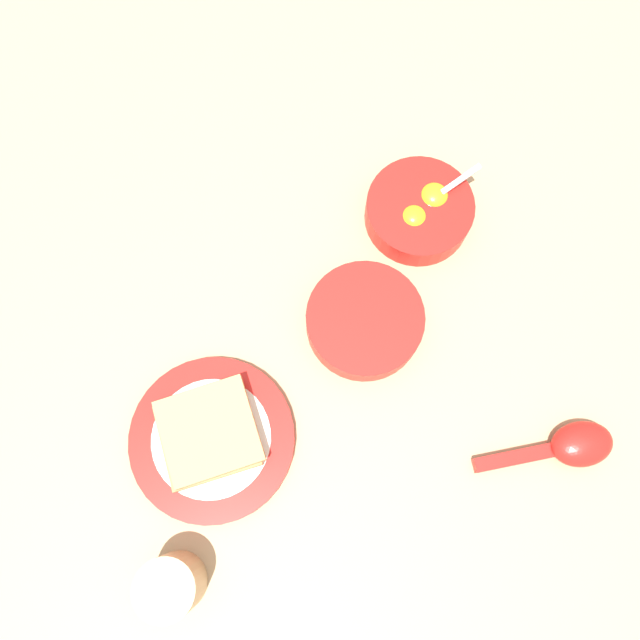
{
  "coord_description": "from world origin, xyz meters",
  "views": [
    {
      "loc": [
        -0.01,
        0.07,
        0.74
      ],
      "look_at": [
        0.14,
        -0.06,
        0.02
      ],
      "focal_mm": 35.0,
      "sensor_mm": 36.0,
      "label": 1
    }
  ],
  "objects_px": {
    "egg_bowl": "(419,211)",
    "drinking_cup": "(171,586)",
    "toast_plate": "(212,439)",
    "soup_spoon": "(571,446)",
    "congee_bowl": "(365,321)",
    "toast_sandwich": "(208,434)"
  },
  "relations": [
    {
      "from": "toast_plate",
      "to": "soup_spoon",
      "type": "height_order",
      "value": "soup_spoon"
    },
    {
      "from": "egg_bowl",
      "to": "toast_plate",
      "type": "height_order",
      "value": "egg_bowl"
    },
    {
      "from": "toast_plate",
      "to": "drinking_cup",
      "type": "bearing_deg",
      "value": 125.46
    },
    {
      "from": "toast_sandwich",
      "to": "congee_bowl",
      "type": "xyz_separation_m",
      "value": [
        -0.02,
        -0.22,
        -0.01
      ]
    },
    {
      "from": "congee_bowl",
      "to": "toast_plate",
      "type": "bearing_deg",
      "value": 85.06
    },
    {
      "from": "soup_spoon",
      "to": "toast_sandwich",
      "type": "bearing_deg",
      "value": 45.37
    },
    {
      "from": "egg_bowl",
      "to": "toast_sandwich",
      "type": "distance_m",
      "value": 0.38
    },
    {
      "from": "egg_bowl",
      "to": "soup_spoon",
      "type": "xyz_separation_m",
      "value": [
        -0.32,
        0.08,
        -0.01
      ]
    },
    {
      "from": "egg_bowl",
      "to": "soup_spoon",
      "type": "bearing_deg",
      "value": 166.26
    },
    {
      "from": "toast_sandwich",
      "to": "congee_bowl",
      "type": "relative_size",
      "value": 0.99
    },
    {
      "from": "soup_spoon",
      "to": "toast_plate",
      "type": "bearing_deg",
      "value": 45.92
    },
    {
      "from": "toast_plate",
      "to": "congee_bowl",
      "type": "xyz_separation_m",
      "value": [
        -0.02,
        -0.23,
        0.01
      ]
    },
    {
      "from": "toast_plate",
      "to": "drinking_cup",
      "type": "xyz_separation_m",
      "value": [
        -0.09,
        0.13,
        0.03
      ]
    },
    {
      "from": "toast_plate",
      "to": "congee_bowl",
      "type": "relative_size",
      "value": 1.35
    },
    {
      "from": "toast_sandwich",
      "to": "congee_bowl",
      "type": "height_order",
      "value": "toast_sandwich"
    },
    {
      "from": "soup_spoon",
      "to": "congee_bowl",
      "type": "relative_size",
      "value": 1.1
    },
    {
      "from": "toast_plate",
      "to": "toast_sandwich",
      "type": "xyz_separation_m",
      "value": [
        0.0,
        -0.0,
        0.03
      ]
    },
    {
      "from": "egg_bowl",
      "to": "toast_plate",
      "type": "bearing_deg",
      "value": 95.68
    },
    {
      "from": "soup_spoon",
      "to": "congee_bowl",
      "type": "bearing_deg",
      "value": 14.91
    },
    {
      "from": "egg_bowl",
      "to": "soup_spoon",
      "type": "height_order",
      "value": "egg_bowl"
    },
    {
      "from": "egg_bowl",
      "to": "drinking_cup",
      "type": "relative_size",
      "value": 2.06
    },
    {
      "from": "toast_sandwich",
      "to": "drinking_cup",
      "type": "relative_size",
      "value": 1.98
    }
  ]
}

